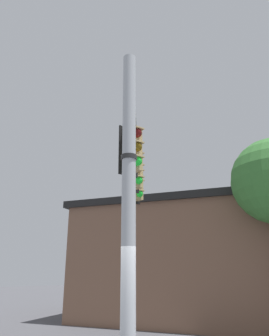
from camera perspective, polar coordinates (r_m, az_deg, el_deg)
signal_pole at (r=5.34m, az=-1.08°, el=-7.90°), size 0.24×0.24×6.15m
mast_arm at (r=8.58m, az=-0.10°, el=6.03°), size 3.39×4.16×0.19m
traffic_light_nearest_pole at (r=7.37m, az=-0.26°, el=3.52°), size 0.54×0.49×1.31m
traffic_light_mid_inner at (r=8.89m, az=0.12°, el=-0.28°), size 0.54×0.49×1.31m
traffic_light_mid_outer at (r=10.43m, az=0.39°, el=-2.96°), size 0.54×0.49×1.31m
street_name_sign at (r=5.90m, az=-0.86°, el=0.80°), size 0.87×1.05×0.22m
storefront_building at (r=15.56m, az=14.61°, el=-15.89°), size 12.64×14.13×5.08m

